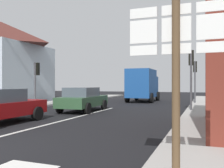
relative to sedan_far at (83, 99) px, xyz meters
name	(u,v)px	position (x,y,z in m)	size (l,w,h in m)	color
ground_plane	(101,111)	(0.97, 0.53, -0.76)	(80.00, 80.00, 0.00)	black
sidewalk_right	(206,119)	(7.08, -1.47, -0.69)	(2.21, 44.00, 0.14)	#9E9B96
sidewalk_left	(0,109)	(-5.13, -1.47, -0.69)	(2.21, 44.00, 0.14)	#9E9B96
lane_centre_stripe	(67,119)	(0.97, -3.47, -0.75)	(0.16, 12.00, 0.01)	silver
clapboard_house_left	(1,61)	(-11.24, 4.81, 3.12)	(7.75, 8.57, 7.65)	silver
sedan_far	(83,99)	(0.00, 0.00, 0.00)	(2.12, 4.28, 1.47)	#2D5133
delivery_truck	(143,84)	(1.46, 9.57, 0.89)	(2.51, 5.02, 3.05)	#19478C
route_sign_post	(176,65)	(6.59, -9.31, 1.24)	(1.66, 0.14, 3.20)	brown
traffic_light_near_left	(36,74)	(-4.33, 1.14, 1.62)	(0.30, 0.49, 3.22)	#47474C
traffic_light_near_right	(191,66)	(6.27, 1.97, 1.99)	(0.30, 0.49, 3.71)	#47474C
traffic_light_far_right	(195,72)	(6.27, 8.02, 1.89)	(0.30, 0.49, 3.57)	#47474C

